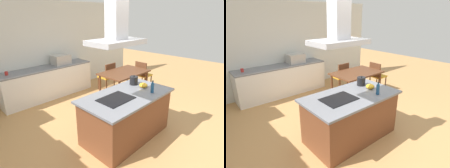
% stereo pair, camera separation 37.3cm
% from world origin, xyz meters
% --- Properties ---
extents(ground, '(16.00, 16.00, 0.00)m').
position_xyz_m(ground, '(0.00, 1.50, 0.00)').
color(ground, tan).
extents(wall_back, '(7.20, 0.10, 2.70)m').
position_xyz_m(wall_back, '(0.00, 3.25, 1.35)').
color(wall_back, silver).
rests_on(wall_back, ground).
extents(kitchen_island, '(1.81, 0.99, 0.90)m').
position_xyz_m(kitchen_island, '(0.00, 0.00, 0.45)').
color(kitchen_island, brown).
rests_on(kitchen_island, ground).
extents(cooktop, '(0.60, 0.44, 0.01)m').
position_xyz_m(cooktop, '(-0.30, 0.00, 0.91)').
color(cooktop, black).
rests_on(cooktop, kitchen_island).
extents(tea_kettle, '(0.23, 0.18, 0.20)m').
position_xyz_m(tea_kettle, '(0.51, 0.24, 0.99)').
color(tea_kettle, black).
rests_on(tea_kettle, kitchen_island).
extents(olive_oil_bottle, '(0.06, 0.06, 0.24)m').
position_xyz_m(olive_oil_bottle, '(0.40, -0.29, 1.00)').
color(olive_oil_bottle, navy).
rests_on(olive_oil_bottle, kitchen_island).
extents(mixing_bowl, '(0.17, 0.17, 0.09)m').
position_xyz_m(mixing_bowl, '(0.51, -0.01, 0.95)').
color(mixing_bowl, gold).
rests_on(mixing_bowl, kitchen_island).
extents(back_counter, '(2.64, 0.62, 0.90)m').
position_xyz_m(back_counter, '(-0.08, 2.88, 0.45)').
color(back_counter, white).
rests_on(back_counter, ground).
extents(countertop_microwave, '(0.50, 0.38, 0.28)m').
position_xyz_m(countertop_microwave, '(0.39, 2.88, 1.04)').
color(countertop_microwave, '#B2AFAA').
rests_on(countertop_microwave, back_counter).
extents(coffee_mug_red, '(0.08, 0.08, 0.09)m').
position_xyz_m(coffee_mug_red, '(-1.14, 2.89, 0.95)').
color(coffee_mug_red, red).
rests_on(coffee_mug_red, back_counter).
extents(dining_table, '(1.40, 0.90, 0.75)m').
position_xyz_m(dining_table, '(1.48, 1.33, 0.67)').
color(dining_table, '#59331E').
rests_on(dining_table, ground).
extents(chair_facing_back_wall, '(0.42, 0.42, 0.89)m').
position_xyz_m(chair_facing_back_wall, '(1.48, 2.00, 0.51)').
color(chair_facing_back_wall, gold).
rests_on(chair_facing_back_wall, ground).
extents(chair_at_right_end, '(0.42, 0.42, 0.89)m').
position_xyz_m(chair_at_right_end, '(2.40, 1.33, 0.51)').
color(chair_at_right_end, gold).
rests_on(chair_at_right_end, ground).
extents(range_hood, '(0.90, 0.55, 0.78)m').
position_xyz_m(range_hood, '(-0.30, 0.00, 2.10)').
color(range_hood, '#ADADB2').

